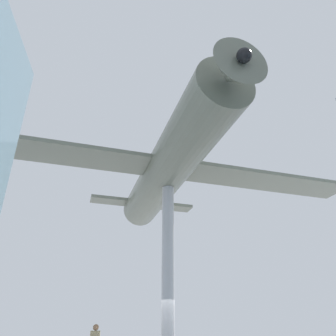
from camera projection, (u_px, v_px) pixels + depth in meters
support_pylon_central at (168, 270)px, 13.35m from camera, size 0.52×0.52×7.28m
suspended_airplane at (169, 166)px, 15.29m from camera, size 19.63×13.90×3.35m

